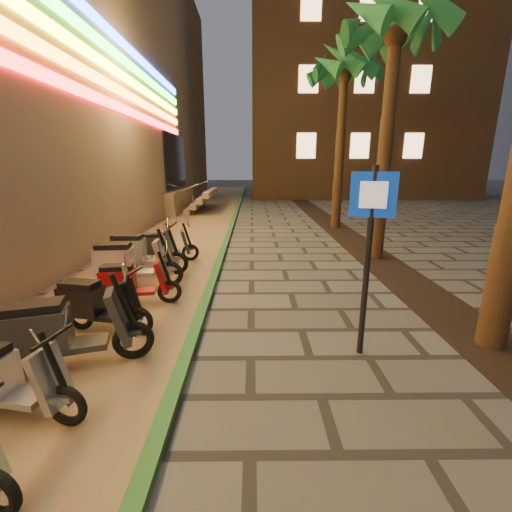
{
  "coord_description": "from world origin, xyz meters",
  "views": [
    {
      "loc": [
        0.03,
        -2.6,
        2.63
      ],
      "look_at": [
        0.08,
        2.74,
        1.2
      ],
      "focal_mm": 24.0,
      "sensor_mm": 36.0,
      "label": 1
    }
  ],
  "objects_px": {
    "scooter_6": "(95,304)",
    "scooter_10": "(163,246)",
    "scooter_4": "(2,379)",
    "scooter_8": "(128,263)",
    "pedestrian_sign": "(369,237)",
    "scooter_7": "(131,282)",
    "scooter_9": "(140,252)",
    "scooter_5": "(62,331)"
  },
  "relations": [
    {
      "from": "scooter_8",
      "to": "scooter_10",
      "type": "height_order",
      "value": "scooter_8"
    },
    {
      "from": "scooter_6",
      "to": "scooter_7",
      "type": "height_order",
      "value": "scooter_6"
    },
    {
      "from": "scooter_10",
      "to": "scooter_4",
      "type": "bearing_deg",
      "value": -105.93
    },
    {
      "from": "pedestrian_sign",
      "to": "scooter_6",
      "type": "relative_size",
      "value": 1.69
    },
    {
      "from": "scooter_7",
      "to": "scooter_6",
      "type": "bearing_deg",
      "value": -107.4
    },
    {
      "from": "scooter_6",
      "to": "scooter_8",
      "type": "bearing_deg",
      "value": 106.14
    },
    {
      "from": "scooter_4",
      "to": "scooter_9",
      "type": "relative_size",
      "value": 0.82
    },
    {
      "from": "pedestrian_sign",
      "to": "scooter_6",
      "type": "bearing_deg",
      "value": -175.31
    },
    {
      "from": "scooter_7",
      "to": "scooter_9",
      "type": "distance_m",
      "value": 1.97
    },
    {
      "from": "pedestrian_sign",
      "to": "scooter_9",
      "type": "relative_size",
      "value": 1.43
    },
    {
      "from": "scooter_6",
      "to": "scooter_4",
      "type": "bearing_deg",
      "value": -81.84
    },
    {
      "from": "scooter_4",
      "to": "scooter_6",
      "type": "distance_m",
      "value": 1.97
    },
    {
      "from": "scooter_8",
      "to": "scooter_4",
      "type": "bearing_deg",
      "value": -93.16
    },
    {
      "from": "scooter_5",
      "to": "scooter_10",
      "type": "height_order",
      "value": "scooter_5"
    },
    {
      "from": "pedestrian_sign",
      "to": "scooter_7",
      "type": "distance_m",
      "value": 4.44
    },
    {
      "from": "scooter_5",
      "to": "scooter_6",
      "type": "distance_m",
      "value": 1.08
    },
    {
      "from": "scooter_9",
      "to": "scooter_10",
      "type": "distance_m",
      "value": 1.1
    },
    {
      "from": "pedestrian_sign",
      "to": "scooter_4",
      "type": "bearing_deg",
      "value": -148.6
    },
    {
      "from": "scooter_4",
      "to": "scooter_8",
      "type": "relative_size",
      "value": 0.81
    },
    {
      "from": "scooter_5",
      "to": "scooter_6",
      "type": "relative_size",
      "value": 1.15
    },
    {
      "from": "scooter_6",
      "to": "scooter_8",
      "type": "xyz_separation_m",
      "value": [
        -0.19,
        2.05,
        0.09
      ]
    },
    {
      "from": "pedestrian_sign",
      "to": "scooter_8",
      "type": "distance_m",
      "value": 5.19
    },
    {
      "from": "pedestrian_sign",
      "to": "scooter_5",
      "type": "relative_size",
      "value": 1.47
    },
    {
      "from": "scooter_6",
      "to": "scooter_8",
      "type": "distance_m",
      "value": 2.06
    },
    {
      "from": "scooter_9",
      "to": "scooter_6",
      "type": "bearing_deg",
      "value": -85.81
    },
    {
      "from": "scooter_7",
      "to": "scooter_8",
      "type": "distance_m",
      "value": 1.05
    },
    {
      "from": "scooter_6",
      "to": "scooter_10",
      "type": "bearing_deg",
      "value": 100.16
    },
    {
      "from": "scooter_7",
      "to": "scooter_4",
      "type": "bearing_deg",
      "value": -102.6
    },
    {
      "from": "scooter_9",
      "to": "pedestrian_sign",
      "type": "bearing_deg",
      "value": -40.91
    },
    {
      "from": "pedestrian_sign",
      "to": "scooter_10",
      "type": "height_order",
      "value": "pedestrian_sign"
    },
    {
      "from": "scooter_8",
      "to": "scooter_9",
      "type": "bearing_deg",
      "value": 88.06
    },
    {
      "from": "scooter_5",
      "to": "scooter_6",
      "type": "xyz_separation_m",
      "value": [
        -0.05,
        1.08,
        -0.08
      ]
    },
    {
      "from": "scooter_6",
      "to": "scooter_9",
      "type": "bearing_deg",
      "value": 105.3
    },
    {
      "from": "pedestrian_sign",
      "to": "scooter_7",
      "type": "relative_size",
      "value": 1.74
    },
    {
      "from": "scooter_5",
      "to": "scooter_9",
      "type": "distance_m",
      "value": 4.08
    },
    {
      "from": "pedestrian_sign",
      "to": "scooter_9",
      "type": "xyz_separation_m",
      "value": [
        -4.3,
        3.7,
        -1.13
      ]
    },
    {
      "from": "scooter_4",
      "to": "scooter_7",
      "type": "relative_size",
      "value": 1.0
    },
    {
      "from": "scooter_8",
      "to": "pedestrian_sign",
      "type": "bearing_deg",
      "value": -37.42
    },
    {
      "from": "scooter_7",
      "to": "pedestrian_sign",
      "type": "bearing_deg",
      "value": -31.87
    },
    {
      "from": "scooter_10",
      "to": "scooter_9",
      "type": "bearing_deg",
      "value": -119.43
    },
    {
      "from": "scooter_4",
      "to": "scooter_5",
      "type": "relative_size",
      "value": 0.85
    },
    {
      "from": "scooter_8",
      "to": "scooter_9",
      "type": "distance_m",
      "value": 0.94
    }
  ]
}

